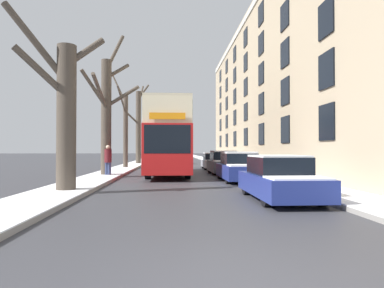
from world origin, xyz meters
The scene contains 14 objects.
sidewalk_left centered at (-4.70, 53.00, 0.08)m, with size 2.04×130.00×0.16m.
sidewalk_right centered at (4.70, 53.00, 0.08)m, with size 2.04×130.00×0.16m.
terrace_facade_right centered at (10.21, 25.78, 6.83)m, with size 9.10×41.58×13.66m.
bare_tree_left_0 centered at (-4.63, 8.65, 2.99)m, with size 3.30×1.80×6.62m.
bare_tree_left_1 centered at (-4.57, 16.29, 3.80)m, with size 3.19×3.54×8.60m.
bare_tree_left_2 centered at (-4.68, 24.79, 3.53)m, with size 1.77×4.07×8.54m.
bare_tree_left_3 centered at (-4.37, 33.11, 4.22)m, with size 2.28×3.06×8.79m.
double_decker_bus centered at (-0.99, 18.04, 2.46)m, with size 2.52×10.73×4.35m.
parked_car_0 centered at (2.63, 6.82, 0.65)m, with size 1.79×4.31×1.40m.
parked_car_1 centered at (2.63, 13.32, 0.68)m, with size 1.80×4.45×1.49m.
parked_car_2 centered at (2.63, 18.52, 0.70)m, with size 1.81×4.19×1.53m.
parked_car_3 centered at (2.63, 24.22, 0.63)m, with size 1.70×4.13×1.36m.
oncoming_van centered at (-1.83, 36.01, 1.31)m, with size 1.99×5.43×2.42m.
pedestrian_left_sidewalk centered at (-4.41, 15.94, 1.02)m, with size 0.40×0.40×1.85m.
Camera 1 is at (-0.76, -3.81, 1.57)m, focal length 32.00 mm.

